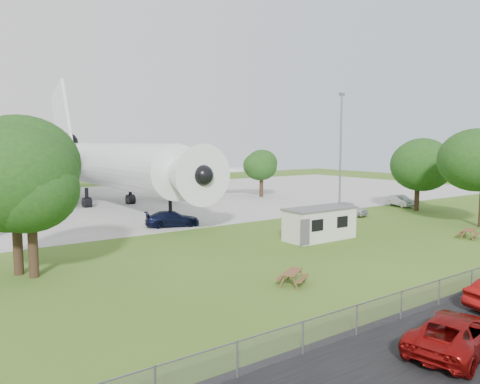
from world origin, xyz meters
TOP-DOWN VIEW (x-y plane):
  - ground at (0.00, 0.00)m, footprint 160.00×160.00m
  - concrete_apron at (0.00, 38.00)m, footprint 120.00×46.00m
  - airliner at (-2.00, 35.86)m, footprint 46.36×47.73m
  - site_cabin at (4.61, 5.03)m, footprint 6.76×2.76m
  - picnic_west at (-5.47, -2.82)m, footprint 2.32×2.23m
  - picnic_east at (14.81, -1.97)m, footprint 2.18×1.99m
  - fence at (0.00, -9.50)m, footprint 58.00×0.04m
  - lamp_mast at (8.20, 6.20)m, footprint 0.16×0.16m
  - tree_west_big at (-17.43, 8.27)m, footprint 7.52×7.52m
  - tree_west_small at (-16.82, 7.14)m, footprint 6.06×6.06m
  - tree_east_back at (25.33, 9.88)m, footprint 7.28×7.28m
  - tree_far_apron at (19.29, 31.21)m, footprint 5.28×5.28m
  - car_west_estate at (-6.20, -12.70)m, footprint 5.55×3.35m
  - car_ne_hatch at (16.09, 12.17)m, footprint 2.72×4.67m
  - car_ne_sedan at (26.97, 13.23)m, footprint 2.60×4.41m
  - car_apron_van at (-2.47, 17.22)m, footprint 5.46×3.60m

SIDE VIEW (x-z plane):
  - ground at x=0.00m, z-range 0.00..0.00m
  - picnic_west at x=-5.47m, z-range -0.38..0.38m
  - picnic_east at x=14.81m, z-range -0.38..0.38m
  - fence at x=0.00m, z-range -0.65..0.65m
  - concrete_apron at x=0.00m, z-range 0.00..0.03m
  - car_ne_sedan at x=26.97m, z-range 0.00..1.37m
  - car_west_estate at x=-6.20m, z-range 0.00..1.44m
  - car_apron_van at x=-2.47m, z-range 0.00..1.47m
  - car_ne_hatch at x=16.09m, z-range 0.00..1.49m
  - site_cabin at x=4.61m, z-range 0.00..2.62m
  - tree_far_apron at x=19.29m, z-range 0.87..7.91m
  - airliner at x=-2.00m, z-range -3.57..14.11m
  - tree_west_small at x=-16.82m, z-range 1.25..9.83m
  - tree_east_back at x=25.33m, z-range 1.01..10.33m
  - lamp_mast at x=8.20m, z-range 0.00..12.00m
  - tree_west_big at x=-17.43m, z-range 1.14..10.96m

